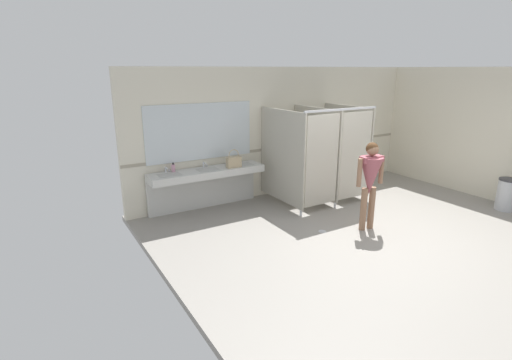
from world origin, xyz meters
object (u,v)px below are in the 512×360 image
at_px(trash_bin, 507,194).
at_px(soap_dispenser, 173,168).
at_px(person_standing, 370,176).
at_px(handbag, 234,161).

bearing_deg(trash_bin, soap_dispenser, 151.14).
bearing_deg(soap_dispenser, trash_bin, -28.86).
bearing_deg(person_standing, handbag, 125.08).
distance_m(person_standing, handbag, 2.66).
height_order(handbag, soap_dispenser, handbag).
bearing_deg(soap_dispenser, handbag, -14.24).
relative_size(person_standing, handbag, 4.27).
xyz_separation_m(trash_bin, handbag, (-4.70, 2.94, 0.66)).
bearing_deg(person_standing, soap_dispenser, 137.41).
bearing_deg(person_standing, trash_bin, -13.46).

